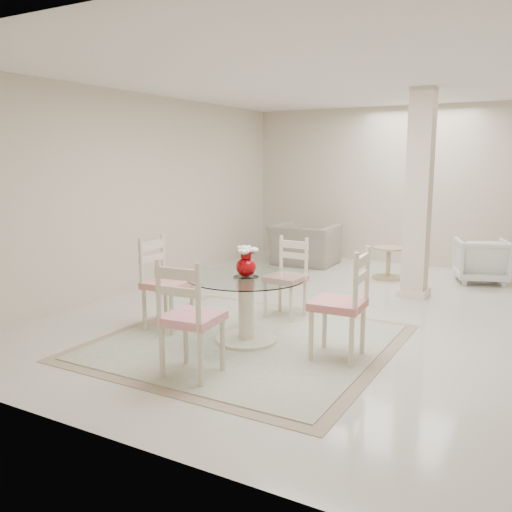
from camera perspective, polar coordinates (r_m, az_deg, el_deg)
The scene contains 13 objects.
ground at distance 6.52m, azimuth 9.27°, elevation -6.10°, with size 7.00×7.00×0.00m, color beige.
room_shell at distance 6.27m, azimuth 9.77°, elevation 10.42°, with size 6.02×7.02×2.71m.
column at distance 7.39m, azimuth 16.74°, elevation 6.16°, with size 0.30×0.30×2.70m, color beige.
area_rug at distance 5.50m, azimuth -1.03°, elevation -8.99°, with size 2.79×2.79×0.02m.
dining_table at distance 5.40m, azimuth -1.04°, elevation -5.61°, with size 1.17×1.17×0.68m.
red_vase at distance 5.29m, azimuth -1.05°, elevation -0.57°, with size 0.23×0.22×0.30m.
dining_chair_east at distance 4.95m, azimuth 9.48°, elevation -4.16°, with size 0.48×0.48×1.14m.
dining_chair_north at distance 6.24m, azimuth 3.43°, elevation -1.64°, with size 0.43×0.43×1.02m.
dining_chair_west at distance 5.89m, azimuth -9.84°, elevation -2.06°, with size 0.45×0.44×1.10m.
dining_chair_south at distance 4.49m, azimuth -7.25°, elevation -5.68°, with size 0.49×0.49×1.13m.
recliner_taupe at distance 9.42m, azimuth 5.16°, elevation 1.22°, with size 1.08×0.94×0.70m, color gray.
armchair_white at distance 8.71m, azimuth 22.61°, elevation -0.43°, with size 0.70×0.72×0.65m, color white.
side_table at distance 8.54m, azimuth 13.75°, elevation -0.83°, with size 0.47×0.47×0.49m.
Camera 1 is at (2.11, -5.90, 1.82)m, focal length 38.00 mm.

